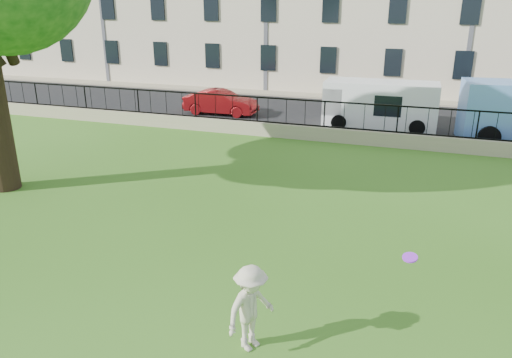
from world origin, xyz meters
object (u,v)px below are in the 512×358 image
(red_sedan, at_px, (221,102))
(white_van, at_px, (380,105))
(frisbee, at_px, (410,257))
(man, at_px, (251,308))

(red_sedan, distance_m, white_van, 8.18)
(frisbee, height_order, white_van, white_van)
(white_van, bearing_deg, frisbee, -83.88)
(frisbee, relative_size, red_sedan, 0.07)
(frisbee, distance_m, white_van, 15.60)
(frisbee, bearing_deg, man, -149.27)
(red_sedan, bearing_deg, white_van, -92.52)
(man, relative_size, frisbee, 5.87)
(frisbee, distance_m, red_sedan, 18.71)
(frisbee, bearing_deg, white_van, 97.37)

